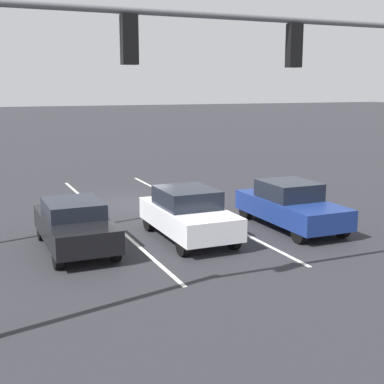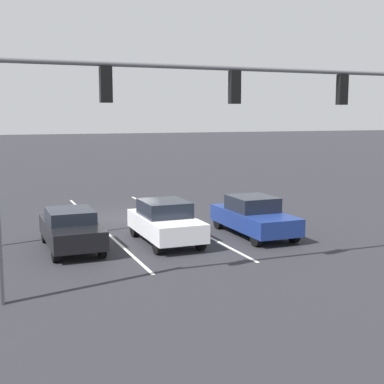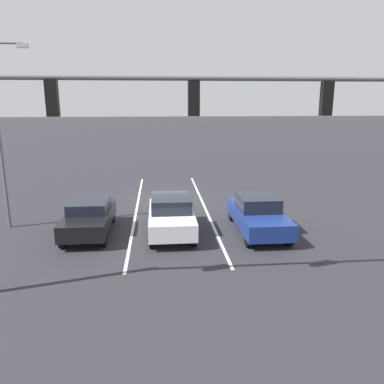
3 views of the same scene
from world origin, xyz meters
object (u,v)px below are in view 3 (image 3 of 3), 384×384
Objects in this scene: car_black_rightlane_front at (89,216)px; traffic_signal_gantry at (110,122)px; car_navy_leftlane_front at (258,214)px; street_lamp_right_shoulder at (2,125)px; car_white_midlane_front at (171,215)px.

car_black_rightlane_front is 6.95m from traffic_signal_gantry.
car_navy_leftlane_front is at bearing 176.90° from car_black_rightlane_front.
car_navy_leftlane_front is 0.56× the size of street_lamp_right_shoulder.
street_lamp_right_shoulder is at bearing -18.23° from car_black_rightlane_front.
traffic_signal_gantry reaches higher than car_white_midlane_front.
traffic_signal_gantry reaches higher than car_navy_leftlane_front.
street_lamp_right_shoulder reaches higher than car_black_rightlane_front.
street_lamp_right_shoulder is at bearing -49.72° from traffic_signal_gantry.
traffic_signal_gantry is at bearing 69.60° from car_white_midlane_front.
car_navy_leftlane_front is 11.78m from street_lamp_right_shoulder.
car_black_rightlane_front is at bearing 161.77° from street_lamp_right_shoulder.
car_navy_leftlane_front is 8.53m from traffic_signal_gantry.
car_navy_leftlane_front is 0.35× the size of traffic_signal_gantry.
street_lamp_right_shoulder reaches higher than car_navy_leftlane_front.
car_black_rightlane_front is at bearing -3.10° from car_navy_leftlane_front.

